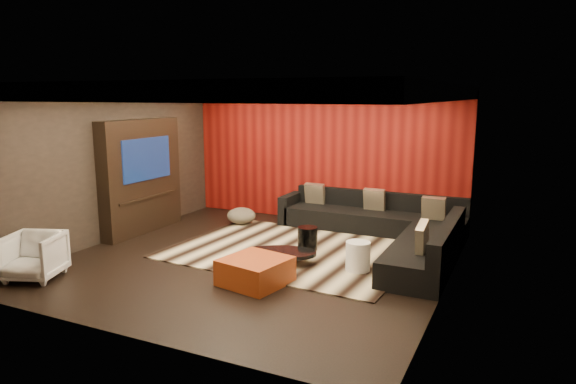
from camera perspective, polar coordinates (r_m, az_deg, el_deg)
The scene contains 26 objects.
floor at distance 8.49m, azimuth -3.59°, elevation -7.57°, with size 6.00×6.00×0.02m, color black.
ceiling at distance 8.07m, azimuth -3.83°, elevation 11.82°, with size 6.00×6.00×0.02m, color silver.
wall_back at distance 10.87m, azimuth 4.02°, elevation 4.09°, with size 6.00×0.02×2.80m, color black.
wall_left at distance 9.96m, azimuth -19.05°, elevation 2.92°, with size 0.02×6.00×2.80m, color black.
wall_right at distance 7.22m, azimuth 17.69°, elevation 0.20°, with size 0.02×6.00×2.80m, color black.
red_feature_wall at distance 10.83m, azimuth 3.95°, elevation 4.07°, with size 5.98×0.05×2.78m, color #6B0C0A.
soffit_back at distance 10.51m, azimuth 3.49°, elevation 10.92°, with size 6.00×0.60×0.22m, color silver.
soffit_front at distance 5.85m, azimuth -17.02°, elevation 10.61°, with size 6.00×0.60×0.22m, color silver.
soffit_left at distance 9.67m, azimuth -18.19°, elevation 10.43°, with size 0.60×4.80×0.22m, color silver.
soffit_right at distance 7.15m, azimuth 15.79°, elevation 10.62°, with size 0.60×4.80×0.22m, color silver.
cove_back at distance 10.19m, azimuth 2.76°, elevation 10.42°, with size 4.80×0.08×0.04m, color #FFD899.
cove_front at distance 6.11m, azimuth -14.80°, elevation 9.86°, with size 4.80×0.08×0.04m, color #FFD899.
cove_left at distance 9.44m, azimuth -16.63°, elevation 9.97°, with size 0.08×4.80×0.04m, color #FFD899.
cove_right at distance 7.22m, azimuth 13.05°, elevation 10.03°, with size 0.08×4.80×0.04m, color #FFD899.
tv_surround at distance 10.33m, azimuth -16.00°, elevation 1.67°, with size 0.30×2.00×2.20m, color black.
tv_screen at distance 10.18m, azimuth -15.42°, elevation 3.56°, with size 0.04×1.30×0.80m, color black.
tv_shelf at distance 10.30m, azimuth -15.22°, elevation -0.58°, with size 0.04×1.60×0.04m, color black.
rug at distance 8.90m, azimuth 0.49°, elevation -6.55°, with size 4.00×3.00×0.02m, color beige.
coffee_table at distance 8.21m, azimuth -0.91°, elevation -7.25°, with size 1.16×1.16×0.20m, color black.
drum_stool at distance 8.88m, azimuth 2.19°, elevation -5.17°, with size 0.34×0.34×0.40m, color black.
striped_pouf at distance 10.71m, azimuth -5.21°, elevation -2.64°, with size 0.60×0.60×0.33m, color #BDAF92.
white_side_table at distance 7.93m, azimuth 7.77°, elevation -7.13°, with size 0.37×0.37×0.47m, color white.
orange_ottoman at distance 7.41m, azimuth -3.66°, elevation -8.76°, with size 0.84×0.84×0.37m, color #A53915.
armchair at distance 8.39m, azimuth -26.43°, elevation -6.42°, with size 0.73×0.75×0.68m, color silver.
sectional_sofa at distance 9.48m, azimuth 11.20°, elevation -4.08°, with size 3.65×3.50×0.75m.
throw_pillows at distance 9.58m, azimuth 10.35°, elevation -1.70°, with size 2.97×2.82×0.50m.
Camera 1 is at (3.92, -7.05, 2.66)m, focal length 32.00 mm.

